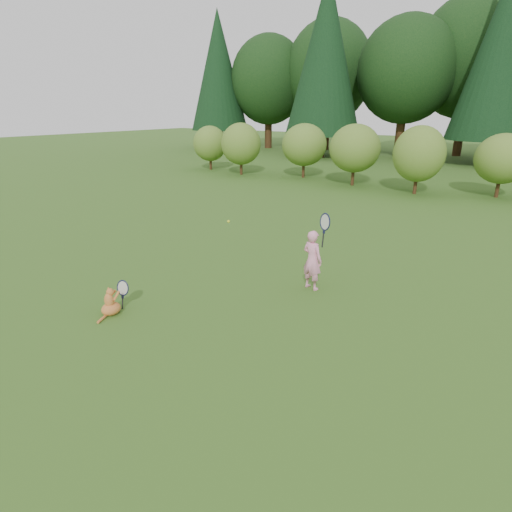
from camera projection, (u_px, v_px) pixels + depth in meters
The scene contains 6 objects.
ground at pixel (221, 302), 7.70m from camera, with size 100.00×100.00×0.00m, color #235016.
shrub_row at pixel (425, 158), 17.29m from camera, with size 28.00×3.00×2.80m, color olive, non-canonical shape.
woodland_backdrop at pixel (489, 25), 23.01m from camera, with size 48.00×10.00×15.00m, color black, non-canonical shape.
child at pixel (313, 259), 8.10m from camera, with size 0.67×0.42×1.74m.
cat at pixel (111, 300), 7.20m from camera, with size 0.32×0.64×0.66m.
tennis_ball at pixel (229, 221), 9.85m from camera, with size 0.06×0.06×0.06m.
Camera 1 is at (4.53, -5.37, 3.32)m, focal length 30.00 mm.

